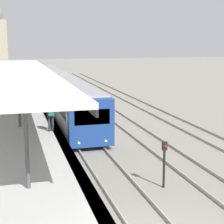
# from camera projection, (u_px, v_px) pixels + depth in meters

# --- Properties ---
(platform_canopy) EXTENTS (4.00, 25.26, 3.39)m
(platform_canopy) POSITION_uv_depth(u_px,v_px,m) (18.00, 73.00, 22.33)
(platform_canopy) COLOR beige
(platform_canopy) RESTS_ON station_platform
(person_on_platform) EXTENTS (0.40, 0.40, 1.66)m
(person_on_platform) POSITION_uv_depth(u_px,v_px,m) (51.00, 115.00, 21.49)
(person_on_platform) COLOR #2D2D33
(person_on_platform) RESTS_ON station_platform
(train_near) EXTENTS (2.55, 29.36, 3.05)m
(train_near) POSITION_uv_depth(u_px,v_px,m) (58.00, 89.00, 34.30)
(train_near) COLOR navy
(train_near) RESTS_ON ground_plane
(signal_post_near) EXTENTS (0.20, 0.21, 1.98)m
(signal_post_near) POSITION_uv_depth(u_px,v_px,m) (164.00, 160.00, 15.47)
(signal_post_near) COLOR black
(signal_post_near) RESTS_ON ground_plane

